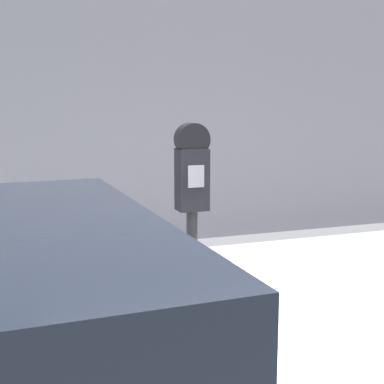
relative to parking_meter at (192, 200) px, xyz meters
The scene contains 2 objects.
sidewalk 1.67m from the parking_meter, 73.34° to the left, with size 24.00×2.80×0.14m.
parking_meter is the anchor object (origin of this frame).
Camera 1 is at (-1.40, -1.96, 1.75)m, focal length 50.00 mm.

